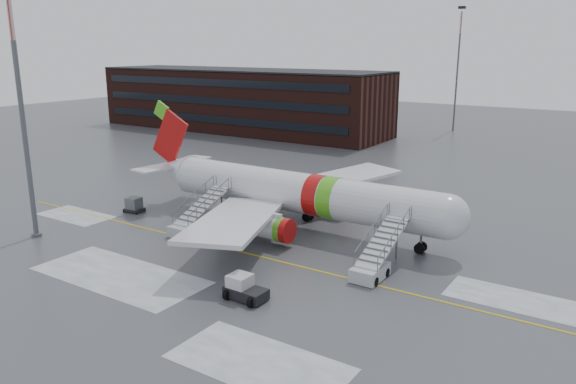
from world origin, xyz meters
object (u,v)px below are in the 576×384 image
Objects in this scene: airstair_fwd at (374,262)px; light_mast_near at (22,111)px; uld_container at (134,205)px; airliner at (291,192)px; pushback_tug at (244,289)px; airstair_aft at (192,221)px.

light_mast_near is (-29.59, -8.66, 10.37)m from airstair_fwd.
airstair_fwd reaches higher than uld_container.
pushback_tug is at bearing -68.60° from airliner.
light_mast_near is at bearing -139.63° from airliner.
airliner is 11.85× the size of pushback_tug.
airstair_aft is 15.29m from pushback_tug.
airstair_fwd is 10.38m from pushback_tug.
uld_container is (-22.35, 10.25, -0.02)m from pushback_tug.
airliner is 1.60× the size of light_mast_near.
light_mast_near reaches higher than uld_container.
airstair_aft reaches higher than uld_container.
uld_container is (-9.72, 1.64, -0.34)m from airstair_aft.
airliner is 13.63m from airstair_fwd.
pushback_tug is at bearing -123.89° from airstair_fwd.
pushback_tug reaches higher than uld_container.
airliner is at bearing 40.37° from light_mast_near.
airliner reaches higher than airstair_fwd.
pushback_tug is 24.58m from uld_container.
airstair_aft is (-18.42, 0.00, 0.00)m from airstair_fwd.
airstair_aft is 17.54m from light_mast_near.
airstair_fwd is (11.72, -6.54, -2.35)m from airliner.
light_mast_near reaches higher than airstair_fwd.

